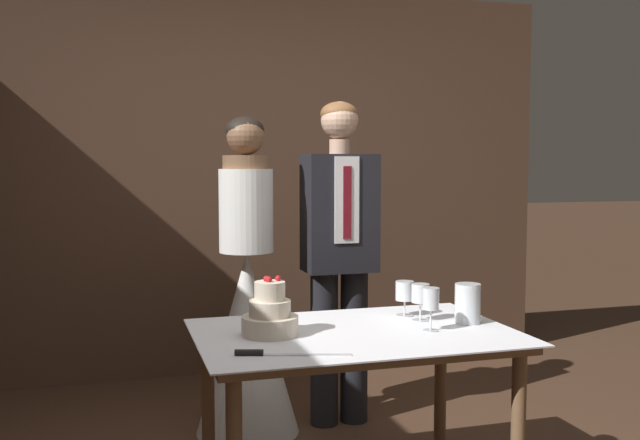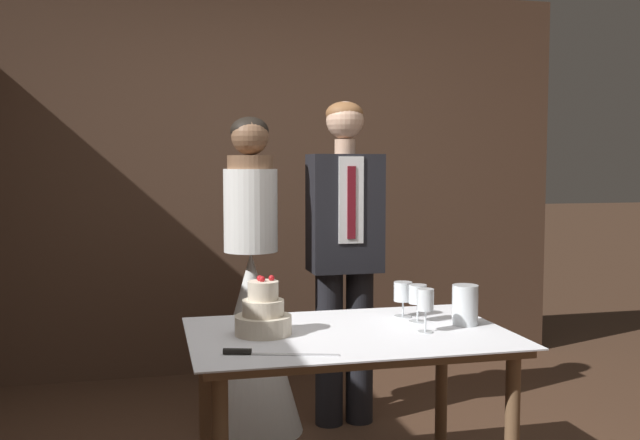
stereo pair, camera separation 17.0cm
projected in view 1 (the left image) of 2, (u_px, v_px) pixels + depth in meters
The scene contains 10 objects.
wall_back at pixel (229, 181), 4.81m from camera, with size 4.54×0.12×2.60m, color #513828.
cake_table at pixel (355, 353), 2.86m from camera, with size 1.27×0.85×0.75m.
tiered_cake at pixel (270, 315), 2.78m from camera, with size 0.22×0.22×0.23m.
cake_knife at pixel (270, 353), 2.49m from camera, with size 0.40×0.14×0.02m.
wine_glass_near at pixel (431, 300), 2.85m from camera, with size 0.07×0.07×0.18m.
wine_glass_middle at pixel (420, 294), 3.03m from camera, with size 0.08×0.08×0.16m.
wine_glass_far at pixel (405, 293), 3.13m from camera, with size 0.08×0.08×0.15m.
hurricane_candle at pixel (468, 304), 2.99m from camera, with size 0.11×0.11×0.17m.
bride at pixel (247, 319), 3.72m from camera, with size 0.54×0.54×1.66m.
groom at pixel (339, 247), 3.84m from camera, with size 0.38×0.25×1.75m.
Camera 1 is at (-0.78, -2.60, 1.42)m, focal length 40.00 mm.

